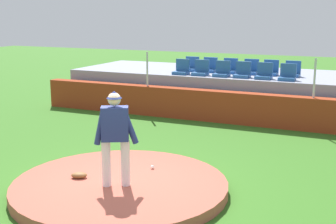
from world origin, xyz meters
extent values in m
plane|color=#32681E|center=(0.00, 0.00, 0.00)|extent=(60.00, 60.00, 0.00)
cylinder|color=#AE5543|center=(0.00, 0.00, 0.10)|extent=(4.02, 4.02, 0.20)
cylinder|color=white|center=(-0.11, -0.28, 0.62)|extent=(0.16, 0.16, 0.85)
cylinder|color=white|center=(0.19, -0.12, 0.62)|extent=(0.16, 0.16, 0.85)
cube|color=navy|center=(0.04, -0.20, 1.35)|extent=(0.54, 0.45, 0.61)
cylinder|color=navy|center=(-0.19, -0.32, 1.32)|extent=(0.27, 0.21, 0.69)
cylinder|color=navy|center=(0.26, -0.08, 1.32)|extent=(0.34, 0.25, 0.68)
sphere|color=beige|center=(0.04, -0.20, 1.79)|extent=(0.23, 0.23, 0.23)
cone|color=navy|center=(0.04, -0.20, 1.88)|extent=(0.36, 0.36, 0.13)
sphere|color=white|center=(0.23, 0.89, 0.23)|extent=(0.07, 0.07, 0.07)
ellipsoid|color=brown|center=(-0.80, -0.16, 0.25)|extent=(0.35, 0.30, 0.11)
cube|color=#953318|center=(0.00, 6.19, 0.48)|extent=(12.64, 0.40, 0.95)
cylinder|color=silver|center=(-2.55, 6.19, 1.51)|extent=(0.06, 0.06, 1.11)
cylinder|color=silver|center=(2.65, 6.19, 1.51)|extent=(0.06, 0.06, 1.11)
cube|color=gray|center=(0.00, 8.46, 0.64)|extent=(11.77, 3.69, 1.27)
cube|color=#275693|center=(-1.73, 7.04, 1.32)|extent=(0.48, 0.44, 0.10)
cube|color=#275693|center=(-1.73, 7.22, 1.57)|extent=(0.48, 0.08, 0.40)
cube|color=#275693|center=(-1.05, 7.07, 1.32)|extent=(0.48, 0.44, 0.10)
cube|color=#275693|center=(-1.05, 7.25, 1.57)|extent=(0.48, 0.08, 0.40)
cube|color=#275693|center=(-0.33, 7.06, 1.32)|extent=(0.48, 0.44, 0.10)
cube|color=#275693|center=(-0.33, 7.24, 1.57)|extent=(0.48, 0.08, 0.40)
cube|color=#275693|center=(0.34, 7.09, 1.32)|extent=(0.48, 0.44, 0.10)
cube|color=#275693|center=(0.34, 7.27, 1.57)|extent=(0.48, 0.08, 0.40)
cube|color=#275693|center=(1.03, 7.06, 1.32)|extent=(0.48, 0.44, 0.10)
cube|color=#275693|center=(1.03, 7.24, 1.57)|extent=(0.48, 0.08, 0.40)
cube|color=#275693|center=(1.75, 7.04, 1.32)|extent=(0.48, 0.44, 0.10)
cube|color=#275693|center=(1.75, 7.22, 1.57)|extent=(0.48, 0.08, 0.40)
cube|color=#275693|center=(-1.75, 7.98, 1.32)|extent=(0.48, 0.44, 0.10)
cube|color=#275693|center=(-1.75, 8.16, 1.57)|extent=(0.48, 0.08, 0.40)
cube|color=#275693|center=(-1.08, 7.98, 1.32)|extent=(0.48, 0.44, 0.10)
cube|color=#275693|center=(-1.08, 8.16, 1.57)|extent=(0.48, 0.08, 0.40)
cube|color=#275693|center=(-0.35, 7.97, 1.32)|extent=(0.48, 0.44, 0.10)
cube|color=#275693|center=(-0.35, 8.15, 1.57)|extent=(0.48, 0.08, 0.40)
cube|color=#275693|center=(0.37, 7.98, 1.32)|extent=(0.48, 0.44, 0.10)
cube|color=#275693|center=(0.37, 8.16, 1.57)|extent=(0.48, 0.08, 0.40)
cube|color=#275693|center=(1.03, 7.99, 1.32)|extent=(0.48, 0.44, 0.10)
cube|color=#275693|center=(1.03, 8.17, 1.57)|extent=(0.48, 0.08, 0.40)
cube|color=#275693|center=(1.74, 7.95, 1.32)|extent=(0.48, 0.44, 0.10)
cube|color=#275693|center=(1.74, 8.13, 1.57)|extent=(0.48, 0.08, 0.40)
camera|label=1|loc=(4.15, -7.02, 3.26)|focal=49.20mm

